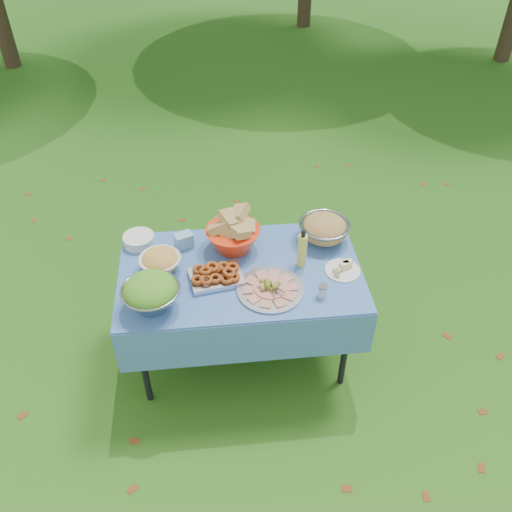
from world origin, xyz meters
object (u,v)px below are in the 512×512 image
(bread_bowl, at_px, (233,234))
(charcuterie_platter, at_px, (270,285))
(plate_stack, at_px, (139,240))
(oil_bottle, at_px, (302,248))
(pasta_bowl_steel, at_px, (324,228))
(picnic_table, at_px, (241,314))
(salad_bowl, at_px, (151,293))

(bread_bowl, bearing_deg, charcuterie_platter, -65.46)
(plate_stack, xyz_separation_m, charcuterie_platter, (0.78, -0.51, 0.01))
(plate_stack, distance_m, bread_bowl, 0.61)
(oil_bottle, bearing_deg, pasta_bowl_steel, 51.29)
(plate_stack, height_order, charcuterie_platter, charcuterie_platter)
(picnic_table, height_order, pasta_bowl_steel, pasta_bowl_steel)
(salad_bowl, bearing_deg, charcuterie_platter, 5.00)
(picnic_table, distance_m, plate_stack, 0.81)
(picnic_table, relative_size, charcuterie_platter, 3.73)
(picnic_table, relative_size, salad_bowl, 4.50)
(charcuterie_platter, distance_m, oil_bottle, 0.31)
(salad_bowl, bearing_deg, plate_stack, 100.76)
(pasta_bowl_steel, bearing_deg, oil_bottle, -128.71)
(plate_stack, bearing_deg, salad_bowl, -79.24)
(plate_stack, bearing_deg, bread_bowl, -9.99)
(pasta_bowl_steel, bearing_deg, charcuterie_platter, -132.49)
(picnic_table, relative_size, bread_bowl, 4.27)
(plate_stack, distance_m, pasta_bowl_steel, 1.18)
(salad_bowl, distance_m, pasta_bowl_steel, 1.18)
(bread_bowl, height_order, pasta_bowl_steel, bread_bowl)
(picnic_table, height_order, oil_bottle, oil_bottle)
(plate_stack, distance_m, charcuterie_platter, 0.93)
(bread_bowl, height_order, charcuterie_platter, bread_bowl)
(salad_bowl, height_order, oil_bottle, oil_bottle)
(picnic_table, bearing_deg, salad_bowl, -154.13)
(salad_bowl, distance_m, oil_bottle, 0.93)
(salad_bowl, relative_size, plate_stack, 1.64)
(picnic_table, xyz_separation_m, plate_stack, (-0.62, 0.32, 0.41))
(salad_bowl, xyz_separation_m, pasta_bowl_steel, (1.07, 0.50, -0.02))
(charcuterie_platter, bearing_deg, picnic_table, 129.95)
(salad_bowl, relative_size, oil_bottle, 1.23)
(bread_bowl, bearing_deg, oil_bottle, -26.31)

